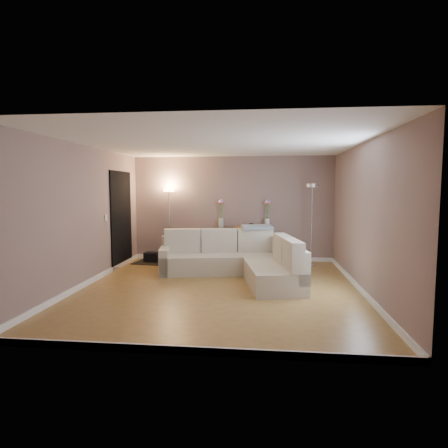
# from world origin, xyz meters

# --- Properties ---
(floor) EXTENTS (5.00, 5.50, 0.01)m
(floor) POSITION_xyz_m (0.00, 0.00, -0.01)
(floor) COLOR olive
(floor) RESTS_ON ground
(ceiling) EXTENTS (5.00, 5.50, 0.01)m
(ceiling) POSITION_xyz_m (0.00, 0.00, 2.60)
(ceiling) COLOR white
(ceiling) RESTS_ON ground
(wall_back) EXTENTS (5.00, 0.02, 2.60)m
(wall_back) POSITION_xyz_m (0.00, 2.76, 1.30)
(wall_back) COLOR gray
(wall_back) RESTS_ON ground
(wall_front) EXTENTS (5.00, 0.02, 2.60)m
(wall_front) POSITION_xyz_m (0.00, -2.76, 1.30)
(wall_front) COLOR gray
(wall_front) RESTS_ON ground
(wall_left) EXTENTS (0.02, 5.50, 2.60)m
(wall_left) POSITION_xyz_m (-2.51, 0.00, 1.30)
(wall_left) COLOR gray
(wall_left) RESTS_ON ground
(wall_right) EXTENTS (0.02, 5.50, 2.60)m
(wall_right) POSITION_xyz_m (2.51, 0.00, 1.30)
(wall_right) COLOR gray
(wall_right) RESTS_ON ground
(baseboard_back) EXTENTS (5.00, 0.03, 0.10)m
(baseboard_back) POSITION_xyz_m (0.00, 2.73, 0.05)
(baseboard_back) COLOR white
(baseboard_back) RESTS_ON ground
(baseboard_front) EXTENTS (5.00, 0.03, 0.10)m
(baseboard_front) POSITION_xyz_m (0.00, -2.73, 0.05)
(baseboard_front) COLOR white
(baseboard_front) RESTS_ON ground
(baseboard_left) EXTENTS (0.03, 5.50, 0.10)m
(baseboard_left) POSITION_xyz_m (-2.48, 0.00, 0.05)
(baseboard_left) COLOR white
(baseboard_left) RESTS_ON ground
(baseboard_right) EXTENTS (0.03, 5.50, 0.10)m
(baseboard_right) POSITION_xyz_m (2.48, 0.00, 0.05)
(baseboard_right) COLOR white
(baseboard_right) RESTS_ON ground
(doorway) EXTENTS (0.02, 1.20, 2.20)m
(doorway) POSITION_xyz_m (-2.48, 1.70, 1.10)
(doorway) COLOR black
(doorway) RESTS_ON ground
(switch_plate) EXTENTS (0.02, 0.08, 0.12)m
(switch_plate) POSITION_xyz_m (-2.48, 0.85, 1.20)
(switch_plate) COLOR white
(switch_plate) RESTS_ON ground
(sectional_sofa) EXTENTS (3.04, 2.64, 0.93)m
(sectional_sofa) POSITION_xyz_m (0.31, 1.00, 0.34)
(sectional_sofa) COLOR #C0B49B
(sectional_sofa) RESTS_ON floor
(throw_blanket) EXTENTS (0.74, 0.53, 0.09)m
(throw_blanket) POSITION_xyz_m (0.65, 1.72, 0.95)
(throw_blanket) COLOR #7F92A3
(throw_blanket) RESTS_ON sectional_sofa
(console_table) EXTENTS (1.37, 0.42, 0.84)m
(console_table) POSITION_xyz_m (0.21, 2.64, 0.47)
(console_table) COLOR black
(console_table) RESTS_ON floor
(leaning_mirror) EXTENTS (0.96, 0.08, 0.75)m
(leaning_mirror) POSITION_xyz_m (0.31, 2.81, 1.21)
(leaning_mirror) COLOR black
(leaning_mirror) RESTS_ON console_table
(table_decor) EXTENTS (0.58, 0.13, 0.14)m
(table_decor) POSITION_xyz_m (0.30, 2.60, 0.86)
(table_decor) COLOR orange
(table_decor) RESTS_ON console_table
(flower_vase_left) EXTENTS (0.16, 0.13, 0.72)m
(flower_vase_left) POSITION_xyz_m (-0.27, 2.66, 1.13)
(flower_vase_left) COLOR silver
(flower_vase_left) RESTS_ON console_table
(flower_vase_right) EXTENTS (0.16, 0.13, 0.72)m
(flower_vase_right) POSITION_xyz_m (0.87, 2.61, 1.13)
(flower_vase_right) COLOR silver
(flower_vase_right) RESTS_ON console_table
(floor_lamp_lit) EXTENTS (0.29, 0.29, 1.81)m
(floor_lamp_lit) POSITION_xyz_m (-1.58, 2.59, 1.28)
(floor_lamp_lit) COLOR silver
(floor_lamp_lit) RESTS_ON floor
(floor_lamp_unlit) EXTENTS (0.33, 0.33, 1.92)m
(floor_lamp_unlit) POSITION_xyz_m (1.89, 2.20, 1.35)
(floor_lamp_unlit) COLOR silver
(floor_lamp_unlit) RESTS_ON floor
(charcoal_rug) EXTENTS (1.29, 1.04, 0.02)m
(charcoal_rug) POSITION_xyz_m (-1.73, 2.26, 0.01)
(charcoal_rug) COLOR black
(charcoal_rug) RESTS_ON floor
(black_bag) EXTENTS (0.36, 0.28, 0.22)m
(black_bag) POSITION_xyz_m (-1.93, 2.19, 0.14)
(black_bag) COLOR black
(black_bag) RESTS_ON charcoal_rug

